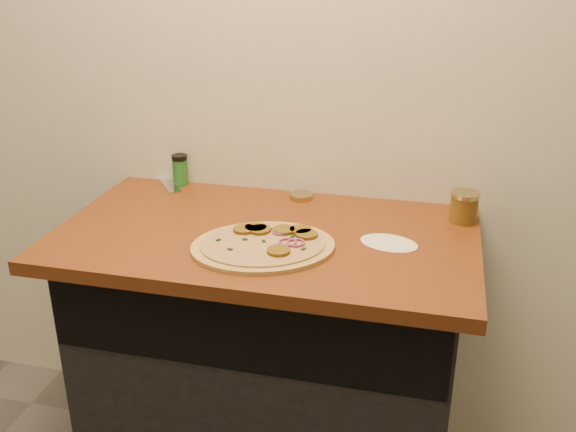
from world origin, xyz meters
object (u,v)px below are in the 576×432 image
(salsa_jar, at_px, (464,207))
(chefs_knife, at_px, (162,175))
(spice_shaker, at_px, (180,170))
(pizza, at_px, (265,244))

(salsa_jar, bearing_deg, chefs_knife, 171.28)
(chefs_knife, height_order, spice_shaker, spice_shaker)
(pizza, relative_size, salsa_jar, 5.43)
(pizza, height_order, chefs_knife, pizza)
(pizza, bearing_deg, salsa_jar, 30.93)
(chefs_knife, xyz_separation_m, salsa_jar, (1.03, -0.16, 0.04))
(chefs_knife, bearing_deg, pizza, -42.75)
(pizza, height_order, spice_shaker, spice_shaker)
(pizza, bearing_deg, chefs_knife, 137.25)
(pizza, bearing_deg, spice_shaker, 135.13)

